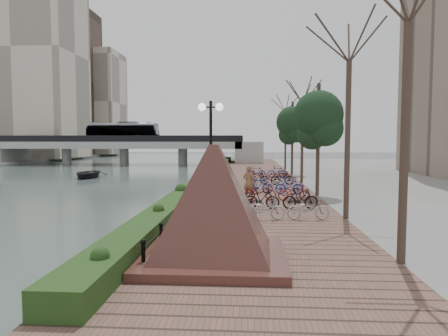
# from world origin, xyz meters

# --- Properties ---
(ground) EXTENTS (220.00, 220.00, 0.00)m
(ground) POSITION_xyz_m (0.00, 0.00, 0.00)
(ground) COLOR #59595B
(ground) RESTS_ON ground
(river_water) EXTENTS (30.00, 130.00, 0.02)m
(river_water) POSITION_xyz_m (-15.00, 25.00, 0.01)
(river_water) COLOR #4F635B
(river_water) RESTS_ON ground
(promenade) EXTENTS (8.00, 75.00, 0.50)m
(promenade) POSITION_xyz_m (4.00, 17.50, 0.25)
(promenade) COLOR brown
(promenade) RESTS_ON ground
(hedge) EXTENTS (1.10, 56.00, 0.60)m
(hedge) POSITION_xyz_m (0.60, 20.00, 0.80)
(hedge) COLOR #213A15
(hedge) RESTS_ON promenade
(chain_fence) EXTENTS (0.10, 14.10, 0.70)m
(chain_fence) POSITION_xyz_m (1.40, 2.00, 0.85)
(chain_fence) COLOR black
(chain_fence) RESTS_ON promenade
(granite_monument) EXTENTS (5.97, 5.97, 3.11)m
(granite_monument) POSITION_xyz_m (3.07, -4.04, 2.08)
(granite_monument) COLOR #44211D
(granite_monument) RESTS_ON promenade
(lamppost) EXTENTS (1.02, 0.32, 4.80)m
(lamppost) POSITION_xyz_m (2.46, 1.47, 3.97)
(lamppost) COLOR black
(lamppost) RESTS_ON promenade
(motorcycle) EXTENTS (0.86, 1.45, 0.86)m
(motorcycle) POSITION_xyz_m (2.93, 1.46, 0.93)
(motorcycle) COLOR black
(motorcycle) RESTS_ON promenade
(pedestrian) EXTENTS (0.80, 0.67, 1.86)m
(pedestrian) POSITION_xyz_m (4.00, 6.98, 1.43)
(pedestrian) COLOR brown
(pedestrian) RESTS_ON promenade
(bicycle_parking) EXTENTS (2.40, 19.89, 1.00)m
(bicycle_parking) POSITION_xyz_m (5.50, 10.51, 0.97)
(bicycle_parking) COLOR #99989D
(bicycle_parking) RESTS_ON promenade
(street_trees) EXTENTS (3.20, 37.12, 6.80)m
(street_trees) POSITION_xyz_m (8.00, 12.68, 3.69)
(street_trees) COLOR #32271D
(street_trees) RESTS_ON promenade
(bridge) EXTENTS (36.00, 10.77, 6.50)m
(bridge) POSITION_xyz_m (-15.02, 45.00, 3.37)
(bridge) COLOR #9B9B96
(bridge) RESTS_ON ground
(boat) EXTENTS (3.38, 4.53, 0.90)m
(boat) POSITION_xyz_m (-11.85, 23.53, 0.47)
(boat) COLOR black
(boat) RESTS_ON river_water
(far_buildings) EXTENTS (35.00, 38.00, 38.00)m
(far_buildings) POSITION_xyz_m (-41.66, 65.91, 16.12)
(far_buildings) COLOR beige
(far_buildings) RESTS_ON far_bank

